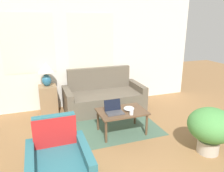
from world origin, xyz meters
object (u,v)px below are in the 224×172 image
couch (103,98)px  cup_navy (131,113)px  armchair (59,169)px  snack_bowl (129,109)px  table_lamp (46,71)px  coffee_table (122,113)px  potted_plant (211,127)px  laptop (114,110)px

couch → cup_navy: 1.46m
armchair → snack_bowl: armchair is taller
snack_bowl → table_lamp: bearing=133.5°
table_lamp → coffee_table: (1.22, -1.39, -0.59)m
coffee_table → snack_bowl: snack_bowl is taller
snack_bowl → couch: bearing=94.6°
couch → armchair: couch is taller
armchair → potted_plant: bearing=-0.5°
table_lamp → snack_bowl: 2.01m
coffee_table → couch: bearing=88.8°
table_lamp → potted_plant: (2.27, -2.45, -0.53)m
armchair → potted_plant: 2.32m
laptop → potted_plant: 1.60m
couch → armchair: 2.61m
laptop → coffee_table: bearing=8.3°
snack_bowl → laptop: bearing=179.5°
armchair → table_lamp: table_lamp is taller
coffee_table → potted_plant: 1.50m
laptop → cup_navy: (0.26, -0.19, -0.01)m
table_lamp → coffee_table: table_lamp is taller
couch → potted_plant: 2.52m
couch → coffee_table: 1.24m
table_lamp → laptop: size_ratio=1.67×
table_lamp → potted_plant: size_ratio=0.69×
cup_navy → snack_bowl: bearing=79.7°
table_lamp → snack_bowl: size_ratio=2.62×
coffee_table → table_lamp: bearing=131.2°
couch → coffee_table: couch is taller
coffee_table → snack_bowl: (0.13, -0.03, 0.09)m
couch → armchair: bearing=-119.5°
coffee_table → laptop: laptop is taller
couch → snack_bowl: (0.10, -1.26, 0.20)m
potted_plant → coffee_table: bearing=134.7°
cup_navy → table_lamp: bearing=129.3°
table_lamp → cup_navy: bearing=-50.7°
laptop → snack_bowl: laptop is taller
couch → armchair: (-1.29, -2.27, -0.01)m
couch → potted_plant: couch is taller
potted_plant → couch: bearing=114.1°
laptop → snack_bowl: bearing=-0.5°
armchair → coffee_table: (1.26, 1.04, 0.12)m
potted_plant → armchair: bearing=179.5°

